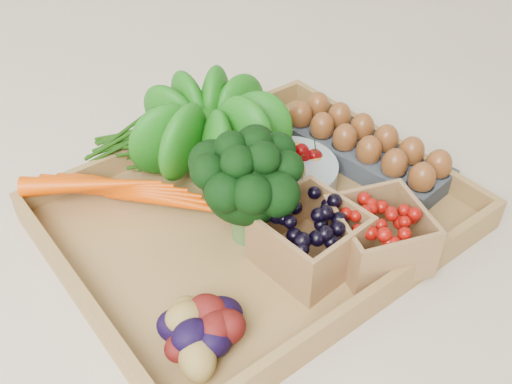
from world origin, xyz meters
TOP-DOWN VIEW (x-y plane):
  - ground at (0.00, 0.00)m, footprint 4.00×4.00m
  - tray at (0.00, 0.00)m, footprint 0.55×0.45m
  - carrots at (-0.12, 0.13)m, footprint 0.20×0.14m
  - lettuce at (0.02, 0.15)m, footprint 0.17×0.17m
  - broccoli at (-0.03, -0.03)m, footprint 0.15×0.15m
  - cherry_bowl at (0.08, 0.03)m, footprint 0.15×0.15m
  - egg_carton at (0.22, -0.00)m, footprint 0.13×0.29m
  - potatoes at (-0.18, -0.13)m, footprint 0.12×0.12m
  - punnet_blackberry at (0.00, -0.11)m, footprint 0.13×0.13m
  - punnet_raspberry at (0.08, -0.16)m, footprint 0.15×0.15m

SIDE VIEW (x-z plane):
  - ground at x=0.00m, z-range 0.00..0.00m
  - tray at x=0.00m, z-range 0.00..0.01m
  - egg_carton at x=0.22m, z-range 0.01..0.05m
  - cherry_bowl at x=0.08m, z-range 0.01..0.06m
  - carrots at x=-0.12m, z-range 0.01..0.06m
  - potatoes at x=-0.18m, z-range 0.01..0.09m
  - punnet_raspberry at x=0.08m, z-range 0.01..0.09m
  - punnet_blackberry at x=0.00m, z-range 0.01..0.10m
  - broccoli at x=-0.03m, z-range 0.02..0.13m
  - lettuce at x=0.02m, z-range 0.02..0.18m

